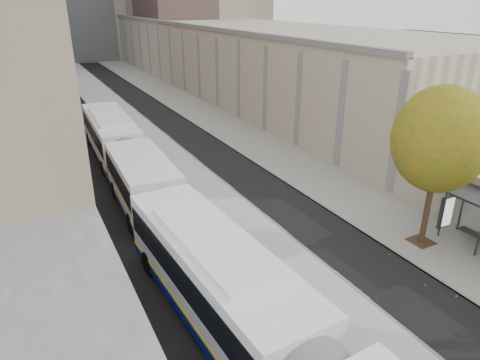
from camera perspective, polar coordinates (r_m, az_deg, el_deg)
bus_platform at (r=36.64m, az=-12.57°, el=5.12°), size 4.25×150.00×0.15m
sidewalk at (r=39.31m, az=-1.24°, el=6.83°), size 4.75×150.00×0.08m
building_tan at (r=69.21m, az=-3.55°, el=17.13°), size 18.00×92.00×8.00m
tree_c at (r=20.82m, az=25.15°, el=4.88°), size 4.20×4.20×7.28m
bus_near at (r=13.13m, az=5.67°, el=-21.83°), size 3.76×18.94×3.14m
bus_far at (r=29.31m, az=-15.40°, el=3.67°), size 3.33×18.49×3.07m
distant_car at (r=43.05m, az=-19.96°, el=7.82°), size 2.14×4.37×1.43m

